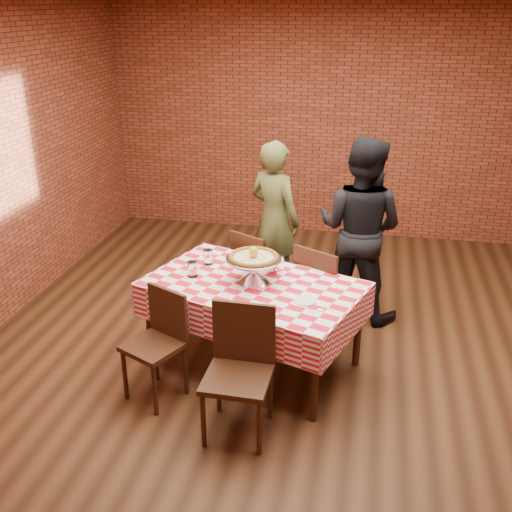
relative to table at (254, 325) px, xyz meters
name	(u,v)px	position (x,y,z in m)	size (l,w,h in m)	color
ground	(290,348)	(0.27, 0.30, -0.38)	(6.00, 6.00, 0.00)	black
back_wall	(327,122)	(0.27, 3.30, 1.08)	(5.50, 5.50, 0.00)	brown
table	(254,325)	(0.00, 0.00, 0.00)	(1.67, 1.00, 0.75)	#351D11
tablecloth	(253,299)	(0.00, 0.00, 0.24)	(1.71, 1.04, 0.29)	red
pizza_stand	(254,270)	(-0.01, 0.03, 0.48)	(0.46, 0.46, 0.20)	silver
pizza	(254,258)	(-0.01, 0.03, 0.59)	(0.40, 0.40, 0.03)	#CEBF8D
lemon	(254,252)	(-0.01, 0.03, 0.64)	(0.07, 0.07, 0.09)	gold
water_glass_left	(192,269)	(-0.52, 0.03, 0.45)	(0.08, 0.08, 0.13)	white
water_glass_right	(208,257)	(-0.46, 0.30, 0.45)	(0.08, 0.08, 0.13)	white
side_plate	(306,301)	(0.45, -0.24, 0.39)	(0.16, 0.16, 0.01)	white
sweetener_packet_a	(312,312)	(0.52, -0.39, 0.39)	(0.05, 0.04, 0.01)	white
sweetener_packet_b	(320,310)	(0.57, -0.35, 0.39)	(0.05, 0.04, 0.01)	white
condiment_caddy	(275,264)	(0.13, 0.24, 0.46)	(0.11, 0.09, 0.15)	silver
chair_near_left	(153,348)	(-0.65, -0.60, 0.06)	(0.39, 0.39, 0.86)	#351D11
chair_near_right	(237,376)	(0.07, -0.88, 0.09)	(0.45, 0.45, 0.93)	#351D11
chair_far_left	(259,272)	(-0.13, 0.90, 0.06)	(0.40, 0.40, 0.88)	#351D11
chair_far_right	(326,291)	(0.54, 0.57, 0.08)	(0.44, 0.44, 0.92)	#351D11
diner_olive	(275,220)	(-0.07, 1.39, 0.43)	(0.59, 0.39, 1.62)	#4C5329
diner_black	(360,229)	(0.79, 1.11, 0.50)	(0.85, 0.66, 1.75)	black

